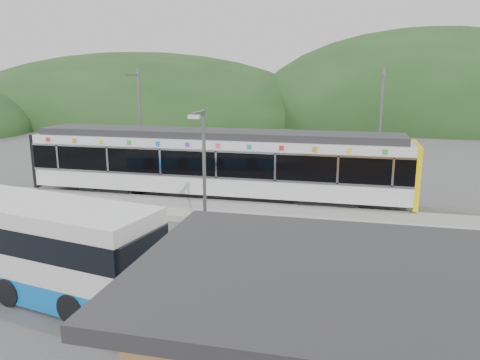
# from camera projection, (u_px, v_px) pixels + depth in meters

# --- Properties ---
(ground) EXTENTS (120.00, 120.00, 0.00)m
(ground) POSITION_uv_depth(u_px,v_px,m) (210.00, 238.00, 19.44)
(ground) COLOR #4C4C4F
(ground) RESTS_ON ground
(hills) EXTENTS (146.00, 149.00, 26.00)m
(hills) POSITION_uv_depth(u_px,v_px,m) (361.00, 212.00, 23.06)
(hills) COLOR #1E3D19
(hills) RESTS_ON ground
(platform) EXTENTS (26.00, 3.20, 0.30)m
(platform) POSITION_uv_depth(u_px,v_px,m) (230.00, 212.00, 22.54)
(platform) COLOR #9E9E99
(platform) RESTS_ON ground
(yellow_line) EXTENTS (26.00, 0.10, 0.01)m
(yellow_line) POSITION_uv_depth(u_px,v_px,m) (223.00, 217.00, 21.27)
(yellow_line) COLOR yellow
(yellow_line) RESTS_ON platform
(train) EXTENTS (20.44, 3.01, 3.74)m
(train) POSITION_uv_depth(u_px,v_px,m) (215.00, 162.00, 25.01)
(train) COLOR black
(train) RESTS_ON ground
(catenary_mast_west) EXTENTS (0.18, 1.80, 7.00)m
(catenary_mast_west) POSITION_uv_depth(u_px,v_px,m) (140.00, 125.00, 28.33)
(catenary_mast_west) COLOR slate
(catenary_mast_west) RESTS_ON ground
(catenary_mast_east) EXTENTS (0.18, 1.80, 7.00)m
(catenary_mast_east) POSITION_uv_depth(u_px,v_px,m) (380.00, 131.00, 25.17)
(catenary_mast_east) COLOR slate
(catenary_mast_east) RESTS_ON ground
(station_shelter) EXTENTS (9.20, 6.20, 3.00)m
(station_shelter) POSITION_uv_depth(u_px,v_px,m) (367.00, 340.00, 9.20)
(station_shelter) COLOR olive
(station_shelter) RESTS_ON ground
(bus) EXTENTS (10.84, 4.41, 2.88)m
(bus) POSITION_uv_depth(u_px,v_px,m) (8.00, 242.00, 14.99)
(bus) COLOR blue
(bus) RESTS_ON ground
(lamp_post) EXTENTS (0.36, 0.99, 5.54)m
(lamp_post) POSITION_uv_depth(u_px,v_px,m) (203.00, 177.00, 15.57)
(lamp_post) COLOR slate
(lamp_post) RESTS_ON ground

